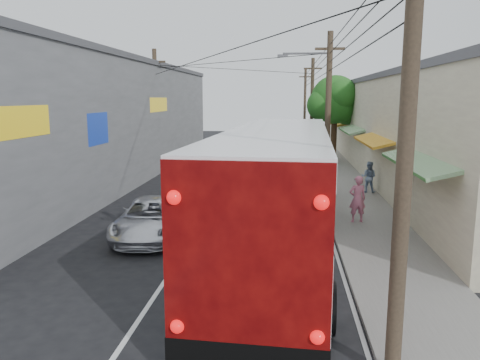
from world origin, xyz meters
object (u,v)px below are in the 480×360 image
(parked_car_far, at_px, (293,148))
(pedestrian_near, at_px, (357,199))
(coach_bus, at_px, (278,191))
(jeepney, at_px, (152,218))
(parked_suv, at_px, (297,182))
(pedestrian_far, at_px, (369,177))
(parked_car_mid, at_px, (307,164))

(parked_car_far, height_order, pedestrian_near, pedestrian_near)
(coach_bus, height_order, pedestrian_near, coach_bus)
(coach_bus, bearing_deg, jeepney, 164.64)
(jeepney, xyz_separation_m, pedestrian_near, (7.57, 2.34, 0.36))
(coach_bus, relative_size, parked_suv, 2.51)
(jeepney, relative_size, pedestrian_far, 3.05)
(jeepney, bearing_deg, pedestrian_near, 12.53)
(parked_suv, bearing_deg, coach_bus, -93.35)
(parked_car_mid, bearing_deg, coach_bus, -102.57)
(parked_car_mid, bearing_deg, parked_car_far, 87.67)
(parked_suv, bearing_deg, parked_car_mid, 85.47)
(parked_car_mid, xyz_separation_m, parked_car_far, (-0.80, 10.48, -0.04))
(parked_suv, xyz_separation_m, parked_car_far, (0.00, 17.48, -0.11))
(parked_car_far, relative_size, pedestrian_near, 2.31)
(parked_car_mid, distance_m, pedestrian_near, 11.73)
(parked_car_far, distance_m, pedestrian_near, 22.23)
(parked_car_mid, height_order, parked_car_far, parked_car_mid)
(parked_suv, relative_size, pedestrian_far, 3.50)
(pedestrian_near, xyz_separation_m, pedestrian_far, (1.45, 6.03, -0.12))
(parked_suv, bearing_deg, pedestrian_near, -62.14)
(coach_bus, relative_size, parked_car_mid, 3.22)
(coach_bus, xyz_separation_m, parked_suv, (0.79, 8.50, -1.26))
(coach_bus, xyz_separation_m, parked_car_mid, (1.59, 15.50, -1.33))
(parked_car_far, height_order, pedestrian_far, pedestrian_far)
(pedestrian_far, bearing_deg, parked_car_far, -56.46)
(parked_car_far, bearing_deg, pedestrian_far, -75.85)
(pedestrian_near, distance_m, pedestrian_far, 6.20)
(coach_bus, height_order, parked_car_far, coach_bus)
(jeepney, height_order, parked_suv, parked_suv)
(pedestrian_far, bearing_deg, pedestrian_near, 97.11)
(coach_bus, height_order, jeepney, coach_bus)
(parked_suv, xyz_separation_m, pedestrian_far, (3.70, 1.39, 0.11))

